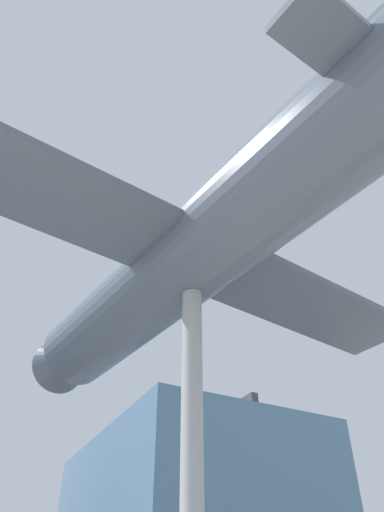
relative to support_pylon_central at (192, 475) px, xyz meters
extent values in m
cube|color=#383A3F|center=(8.59, 17.07, 6.41)|extent=(0.36, 13.61, 0.60)
cylinder|color=#999EA3|center=(0.00, 0.00, 0.00)|extent=(0.44, 0.44, 7.72)
cylinder|color=#4C5666|center=(0.00, 0.00, 4.94)|extent=(4.07, 13.00, 2.15)
cube|color=#4C5666|center=(0.00, 0.00, 4.94)|extent=(14.81, 4.47, 0.18)
cube|color=#4C5666|center=(0.85, -5.58, 6.07)|extent=(0.34, 1.11, 1.85)
cone|color=#4C5666|center=(-1.08, 7.02, 4.94)|extent=(2.02, 1.65, 1.83)
sphere|color=black|center=(-1.21, 7.89, 4.94)|extent=(0.44, 0.44, 0.44)
camera|label=1|loc=(-4.36, -8.50, -2.25)|focal=35.00mm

